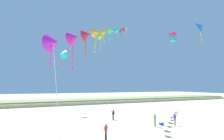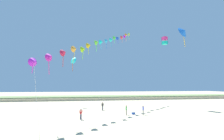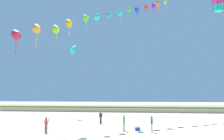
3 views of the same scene
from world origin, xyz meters
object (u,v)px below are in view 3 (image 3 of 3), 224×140
person_near_left (101,117)px  beach_cooler (138,129)px  person_far_left (152,123)px  large_kite_high_solo (72,49)px  person_near_right (46,124)px  person_mid_center (124,122)px  large_kite_mid_trail (218,4)px

person_near_left → beach_cooler: 7.73m
person_far_left → beach_cooler: (-1.56, 1.07, -0.78)m
person_near_left → large_kite_high_solo: 17.54m
person_near_right → beach_cooler: 10.08m
person_near_right → person_mid_center: 8.46m
person_mid_center → beach_cooler: size_ratio=3.04×
person_mid_center → person_near_left: bearing=122.1°
person_far_left → large_kite_mid_trail: large_kite_mid_trail is taller
person_near_left → person_far_left: 9.55m
person_mid_center → large_kite_high_solo: size_ratio=0.41×
person_near_right → person_far_left: person_far_left is taller
person_near_left → large_kite_high_solo: large_kite_high_solo is taller
large_kite_mid_trail → person_mid_center: bearing=-143.9°
large_kite_high_solo → person_far_left: bearing=-49.4°
large_kite_mid_trail → beach_cooler: large_kite_mid_trail is taller
person_mid_center → person_far_left: bearing=-9.7°
person_near_left → large_kite_mid_trail: size_ratio=0.82×
person_mid_center → large_kite_mid_trail: bearing=36.1°
person_near_left → person_near_right: bearing=-116.7°
person_near_right → large_kite_high_solo: bearing=100.3°
person_near_left → person_near_right: size_ratio=1.06×
person_near_right → beach_cooler: person_near_right is taller
person_far_left → large_kite_high_solo: large_kite_high_solo is taller
person_near_right → person_near_left: bearing=63.3°
large_kite_mid_trail → large_kite_high_solo: large_kite_mid_trail is taller
person_near_right → large_kite_mid_trail: size_ratio=0.78×
person_mid_center → large_kite_mid_trail: large_kite_mid_trail is taller
person_far_left → person_near_right: bearing=-170.4°
person_near_right → person_far_left: 11.32m
large_kite_high_solo → beach_cooler: 24.18m
person_near_left → beach_cooler: bearing=-46.2°
large_kite_high_solo → person_mid_center: bearing=-55.1°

